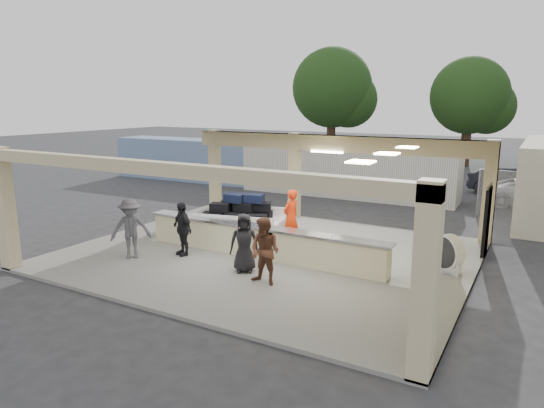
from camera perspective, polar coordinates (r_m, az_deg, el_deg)
The scene contains 16 objects.
ground at distance 15.41m, azimuth -0.45°, elevation -6.07°, with size 120.00×120.00×0.00m, color #28282A.
pavilion at distance 15.51m, azimuth 1.45°, elevation -0.78°, with size 12.01×10.00×3.55m.
baggage_counter at distance 14.82m, azimuth -1.42°, elevation -4.43°, with size 8.20×0.58×0.98m.
luggage_cart at distance 16.54m, azimuth -3.78°, elevation -1.36°, with size 3.10×2.35×1.61m.
drum_fan at distance 14.31m, azimuth 19.96°, elevation -5.37°, with size 0.99×0.84×1.09m.
baggage_handler at distance 16.01m, azimuth 2.24°, elevation -1.56°, with size 0.68×0.37×1.86m, color #EF340C.
passenger_a at distance 12.57m, azimuth -0.84°, elevation -5.57°, with size 0.86×0.38×1.77m, color brown.
passenger_b at distance 15.17m, azimuth -10.51°, elevation -2.87°, with size 0.98×0.36×1.68m, color black.
passenger_c at distance 15.23m, azimuth -16.29°, elevation -2.78°, with size 1.19×0.42×1.84m, color #4A4A4F.
passenger_d at distance 13.50m, azimuth -3.29°, elevation -4.59°, with size 0.81×0.33×1.66m, color black.
car_white_a at distance 25.39m, azimuth 28.90°, elevation 1.11°, with size 2.15×4.54×1.30m, color white.
car_dark at distance 27.13m, azimuth 26.53°, elevation 2.15°, with size 1.56×4.43×1.48m, color black.
container_white at distance 25.22m, azimuth 8.74°, elevation 3.68°, with size 11.06×2.21×2.40m, color white.
container_blue at distance 30.85m, azimuth -9.84°, elevation 5.23°, with size 9.61×2.31×2.50m, color #7591BC.
tree_left at distance 39.79m, azimuth 7.61°, elevation 13.03°, with size 6.60×6.30×9.00m.
tree_mid at distance 39.16m, azimuth 22.69°, elevation 11.33°, with size 6.00×5.60×8.00m.
Camera 1 is at (7.34, -12.68, 4.76)m, focal length 32.00 mm.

